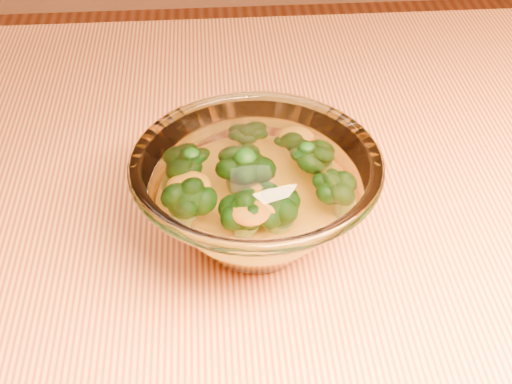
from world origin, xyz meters
TOP-DOWN VIEW (x-y plane):
  - table at (0.00, 0.00)m, footprint 1.20×0.80m
  - glass_bowl at (-0.09, 0.00)m, footprint 0.19×0.19m
  - cheese_sauce at (-0.09, 0.00)m, footprint 0.11×0.11m
  - broccoli_heap at (-0.09, 0.01)m, footprint 0.15×0.12m

SIDE VIEW (x-z plane):
  - table at x=0.00m, z-range 0.28..1.03m
  - cheese_sauce at x=-0.09m, z-range 0.76..0.79m
  - glass_bowl at x=-0.09m, z-range 0.75..0.84m
  - broccoli_heap at x=-0.09m, z-range 0.78..0.83m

